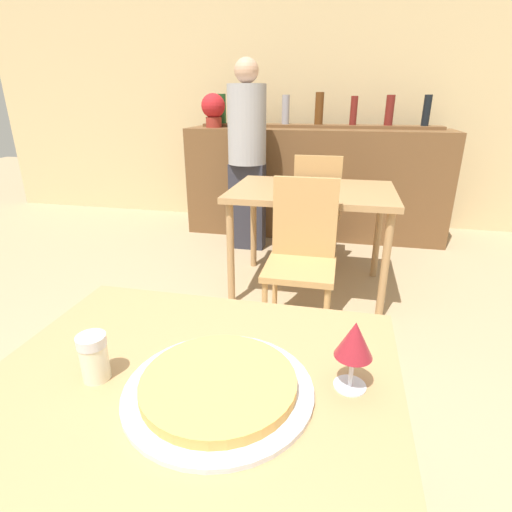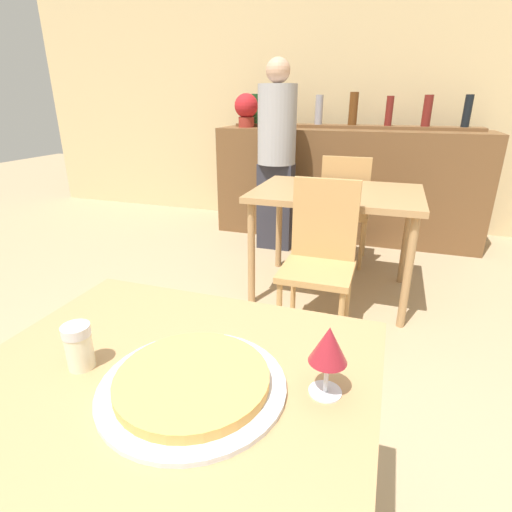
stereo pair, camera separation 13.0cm
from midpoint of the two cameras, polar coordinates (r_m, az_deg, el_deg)
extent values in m
cube|color=#D1B784|center=(4.66, 15.22, 21.47)|extent=(8.00, 0.05, 2.80)
cube|color=#A87F51|center=(0.93, -9.59, -18.78)|extent=(0.92, 0.85, 0.04)
cylinder|color=#A87F51|center=(1.58, -15.78, -17.78)|extent=(0.05, 0.05, 0.73)
cylinder|color=#A87F51|center=(1.39, 16.10, -24.58)|extent=(0.05, 0.05, 0.73)
cube|color=#A87F51|center=(2.83, 12.83, 8.72)|extent=(1.12, 0.82, 0.04)
cylinder|color=#A87F51|center=(2.70, 0.71, 0.17)|extent=(0.05, 0.05, 0.73)
cylinder|color=#A87F51|center=(2.60, 22.22, -2.40)|extent=(0.05, 0.05, 0.73)
cylinder|color=#A87F51|center=(3.34, 4.42, 4.32)|extent=(0.05, 0.05, 0.73)
cylinder|color=#A87F51|center=(3.26, 21.75, 2.36)|extent=(0.05, 0.05, 0.73)
cube|color=brown|center=(4.23, 13.55, 9.89)|extent=(2.60, 0.56, 1.08)
cube|color=brown|center=(4.30, 14.42, 17.46)|extent=(2.39, 0.24, 0.03)
cylinder|color=#1E5123|center=(4.49, 0.79, 20.30)|extent=(0.08, 0.08, 0.29)
cylinder|color=#5B3314|center=(4.40, 5.25, 19.89)|extent=(0.09, 0.09, 0.25)
cylinder|color=#9999A3|center=(4.34, 9.89, 19.89)|extent=(0.08, 0.08, 0.28)
cylinder|color=#5B3314|center=(4.29, 14.64, 19.69)|extent=(0.09, 0.09, 0.31)
cylinder|color=maroon|center=(4.28, 19.38, 18.97)|extent=(0.07, 0.07, 0.27)
cylinder|color=maroon|center=(4.29, 24.13, 18.41)|extent=(0.08, 0.08, 0.28)
cylinder|color=black|center=(4.33, 28.78, 17.70)|extent=(0.07, 0.07, 0.28)
cube|color=tan|center=(2.29, 10.30, -2.21)|extent=(0.40, 0.40, 0.04)
cube|color=tan|center=(2.38, 11.39, 5.14)|extent=(0.38, 0.04, 0.48)
cylinder|color=tan|center=(2.27, 4.96, -8.61)|extent=(0.03, 0.03, 0.42)
cylinder|color=tan|center=(2.23, 13.58, -9.80)|extent=(0.03, 0.03, 0.42)
cylinder|color=tan|center=(2.57, 6.80, -4.96)|extent=(0.03, 0.03, 0.42)
cylinder|color=tan|center=(2.53, 14.38, -5.94)|extent=(0.03, 0.03, 0.42)
cube|color=tan|center=(3.54, 13.66, 6.01)|extent=(0.40, 0.40, 0.04)
cube|color=tan|center=(3.30, 13.72, 9.50)|extent=(0.38, 0.04, 0.48)
cylinder|color=tan|center=(3.76, 16.19, 3.01)|extent=(0.03, 0.03, 0.42)
cylinder|color=tan|center=(3.78, 11.06, 3.59)|extent=(0.03, 0.03, 0.42)
cylinder|color=tan|center=(3.43, 15.85, 1.32)|extent=(0.03, 0.03, 0.42)
cylinder|color=tan|center=(3.46, 10.25, 1.96)|extent=(0.03, 0.03, 0.42)
cylinder|color=silver|center=(0.90, -4.72, -18.20)|extent=(0.40, 0.40, 0.01)
cylinder|color=gold|center=(0.88, -4.76, -17.30)|extent=(0.33, 0.33, 0.02)
cylinder|color=beige|center=(0.99, -20.61, -12.85)|extent=(0.06, 0.06, 0.08)
cylinder|color=silver|center=(0.96, -21.04, -10.17)|extent=(0.06, 0.06, 0.02)
cube|color=#2D2D38|center=(3.80, 3.80, 7.02)|extent=(0.32, 0.18, 0.80)
cylinder|color=#9E9EA3|center=(3.68, 4.09, 18.15)|extent=(0.34, 0.34, 0.67)
sphere|color=tan|center=(3.68, 4.29, 24.95)|extent=(0.21, 0.21, 0.21)
cylinder|color=silver|center=(0.91, 14.12, -18.40)|extent=(0.07, 0.07, 0.00)
cylinder|color=silver|center=(0.89, 14.35, -16.44)|extent=(0.01, 0.01, 0.07)
cone|color=maroon|center=(0.84, 14.84, -12.26)|extent=(0.08, 0.08, 0.08)
cylinder|color=maroon|center=(4.33, -0.48, 18.58)|extent=(0.16, 0.16, 0.10)
sphere|color=red|center=(4.32, -0.49, 20.67)|extent=(0.24, 0.24, 0.24)
camera|label=1|loc=(0.07, -87.14, 1.13)|focal=28.00mm
camera|label=2|loc=(0.07, 92.86, -1.13)|focal=28.00mm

